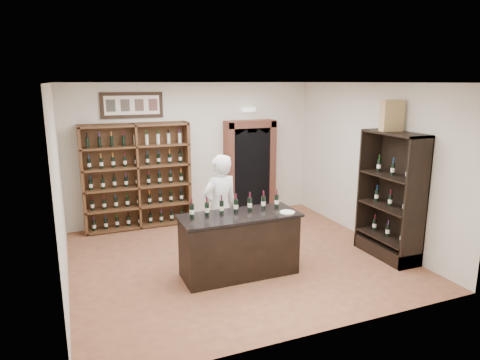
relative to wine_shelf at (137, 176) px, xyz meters
name	(u,v)px	position (x,y,z in m)	size (l,w,h in m)	color
floor	(237,258)	(1.30, -2.33, -1.10)	(5.50, 5.50, 0.00)	#98613C
ceiling	(237,83)	(1.30, -2.33, 1.90)	(5.50, 5.50, 0.00)	white
wall_back	(195,152)	(1.30, 0.17, 0.40)	(5.50, 0.04, 3.00)	silver
wall_left	(59,190)	(-1.45, -2.33, 0.40)	(0.04, 5.00, 3.00)	silver
wall_right	(370,163)	(4.05, -2.33, 0.40)	(0.04, 5.00, 3.00)	silver
wine_shelf	(137,176)	(0.00, 0.00, 0.00)	(2.20, 0.38, 2.20)	#4E2E1A
framed_picture	(132,105)	(0.00, 0.14, 1.45)	(1.25, 0.04, 0.52)	black
arched_doorway	(250,166)	(2.55, 0.00, 0.04)	(1.17, 0.35, 2.17)	black
emergency_light	(248,110)	(2.55, 0.09, 1.30)	(0.30, 0.10, 0.10)	white
tasting_counter	(239,245)	(1.10, -2.93, -0.61)	(1.88, 0.78, 1.00)	black
counter_bottle_0	(192,211)	(0.38, -2.79, 0.01)	(0.07, 0.07, 0.30)	black
counter_bottle_1	(207,209)	(0.62, -2.79, 0.01)	(0.07, 0.07, 0.30)	black
counter_bottle_2	(222,207)	(0.86, -2.79, 0.01)	(0.07, 0.07, 0.30)	black
counter_bottle_3	(236,205)	(1.10, -2.79, 0.01)	(0.07, 0.07, 0.30)	black
counter_bottle_4	(250,204)	(1.34, -2.79, 0.01)	(0.07, 0.07, 0.30)	black
counter_bottle_5	(263,202)	(1.58, -2.79, 0.01)	(0.07, 0.07, 0.30)	black
counter_bottle_6	(277,201)	(1.82, -2.79, 0.01)	(0.07, 0.07, 0.30)	black
side_cabinet	(391,215)	(3.82, -3.23, -0.35)	(0.48, 1.20, 2.20)	black
shopkeeper	(220,209)	(1.01, -2.30, -0.17)	(0.68, 0.44, 1.85)	silver
plate	(287,212)	(1.83, -3.14, -0.09)	(0.24, 0.24, 0.02)	white
wine_crate	(392,116)	(3.79, -3.11, 1.36)	(0.37, 0.15, 0.52)	#A38B56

